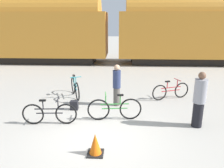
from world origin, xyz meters
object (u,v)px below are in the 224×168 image
(bicycle_teal, at_px, (75,88))
(bicycle_maroon, at_px, (171,91))
(person_in_navy, at_px, (117,85))
(bicycle_black, at_px, (50,113))
(backpack, at_px, (74,105))
(bicycle_green, at_px, (115,109))
(person_in_grey, at_px, (199,100))
(freight_train, at_px, (113,27))
(traffic_cone, at_px, (95,145))

(bicycle_teal, bearing_deg, bicycle_maroon, -0.99)
(bicycle_maroon, bearing_deg, person_in_navy, -160.27)
(bicycle_black, height_order, person_in_navy, person_in_navy)
(person_in_navy, bearing_deg, bicycle_teal, 136.45)
(backpack, bearing_deg, bicycle_black, -113.34)
(bicycle_teal, bearing_deg, bicycle_green, -50.85)
(person_in_grey, bearing_deg, bicycle_maroon, 34.19)
(person_in_grey, distance_m, person_in_navy, 3.02)
(freight_train, relative_size, bicycle_teal, 32.08)
(freight_train, height_order, bicycle_black, freight_train)
(backpack, bearing_deg, bicycle_maroon, 19.29)
(bicycle_black, bearing_deg, bicycle_maroon, 30.38)
(freight_train, relative_size, person_in_navy, 32.46)
(bicycle_green, bearing_deg, bicycle_black, -168.43)
(bicycle_green, relative_size, bicycle_black, 1.04)
(backpack, height_order, traffic_cone, traffic_cone)
(traffic_cone, bearing_deg, freight_train, 90.44)
(bicycle_green, distance_m, person_in_navy, 1.37)
(traffic_cone, bearing_deg, person_in_grey, 28.64)
(bicycle_black, bearing_deg, bicycle_green, 11.57)
(bicycle_green, distance_m, bicycle_black, 2.07)
(backpack, bearing_deg, bicycle_green, -27.21)
(bicycle_maroon, relative_size, person_in_navy, 1.01)
(person_in_navy, bearing_deg, bicycle_green, -109.21)
(bicycle_green, xyz_separation_m, bicycle_black, (-2.03, -0.42, -0.02))
(freight_train, bearing_deg, bicycle_black, -98.32)
(bicycle_green, bearing_deg, traffic_cone, -101.54)
(freight_train, height_order, bicycle_green, freight_train)
(bicycle_teal, xyz_separation_m, bicycle_green, (1.77, -2.17, -0.02))
(bicycle_maroon, distance_m, traffic_cone, 4.86)
(bicycle_green, height_order, person_in_grey, person_in_grey)
(traffic_cone, bearing_deg, bicycle_green, 78.46)
(bicycle_maroon, relative_size, backpack, 4.77)
(bicycle_teal, distance_m, person_in_navy, 2.04)
(bicycle_black, bearing_deg, backpack, 66.66)
(bicycle_black, distance_m, traffic_cone, 2.25)
(bicycle_green, relative_size, person_in_grey, 1.02)
(freight_train, distance_m, bicycle_green, 10.37)
(backpack, relative_size, traffic_cone, 0.62)
(bicycle_teal, xyz_separation_m, bicycle_maroon, (4.03, -0.07, -0.05))
(freight_train, bearing_deg, person_in_navy, -86.58)
(bicycle_green, height_order, traffic_cone, bicycle_green)
(bicycle_maroon, bearing_deg, person_in_grey, -82.91)
(bicycle_black, bearing_deg, freight_train, 81.68)
(person_in_navy, distance_m, backpack, 1.76)
(person_in_navy, xyz_separation_m, backpack, (-1.55, -0.52, -0.65))
(backpack, bearing_deg, freight_train, 83.75)
(backpack, bearing_deg, person_in_navy, 18.66)
(freight_train, distance_m, bicycle_maroon, 8.78)
(bicycle_green, relative_size, traffic_cone, 3.23)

